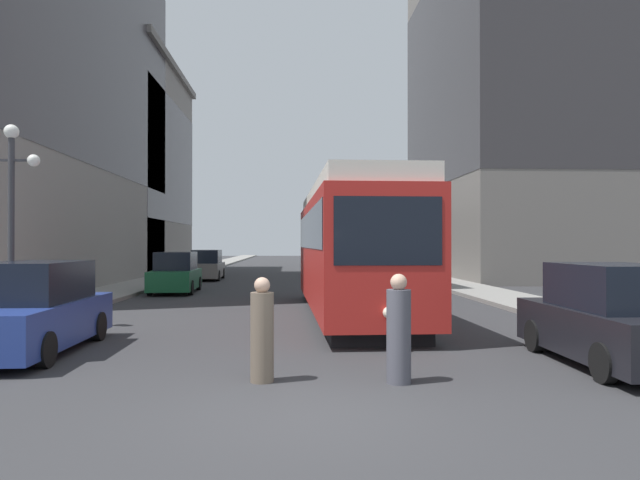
{
  "coord_description": "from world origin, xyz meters",
  "views": [
    {
      "loc": [
        -0.27,
        -7.24,
        2.17
      ],
      "look_at": [
        0.46,
        7.69,
        2.28
      ],
      "focal_mm": 32.36,
      "sensor_mm": 36.0,
      "label": 1
    }
  ],
  "objects_px": {
    "parked_car_left_near": "(176,274)",
    "streetcar": "(350,247)",
    "parked_car_right_far": "(612,318)",
    "pedestrian_crossing_near": "(262,333)",
    "parked_car_left_mid": "(33,310)",
    "lamp_post_left_near": "(11,192)",
    "transit_bus": "(388,248)",
    "parked_car_left_far": "(207,266)",
    "pedestrian_crossing_far": "(399,332)"
  },
  "relations": [
    {
      "from": "parked_car_left_mid",
      "to": "lamp_post_left_near",
      "type": "relative_size",
      "value": 0.92
    },
    {
      "from": "parked_car_right_far",
      "to": "parked_car_left_far",
      "type": "bearing_deg",
      "value": -66.05
    },
    {
      "from": "parked_car_left_near",
      "to": "pedestrian_crossing_far",
      "type": "height_order",
      "value": "parked_car_left_near"
    },
    {
      "from": "parked_car_left_near",
      "to": "streetcar",
      "type": "bearing_deg",
      "value": -52.52
    },
    {
      "from": "pedestrian_crossing_near",
      "to": "pedestrian_crossing_far",
      "type": "xyz_separation_m",
      "value": [
        2.14,
        -0.19,
        0.03
      ]
    },
    {
      "from": "parked_car_left_near",
      "to": "parked_car_left_mid",
      "type": "distance_m",
      "value": 14.27
    },
    {
      "from": "transit_bus",
      "to": "pedestrian_crossing_near",
      "type": "height_order",
      "value": "transit_bus"
    },
    {
      "from": "parked_car_left_near",
      "to": "parked_car_left_far",
      "type": "height_order",
      "value": "same"
    },
    {
      "from": "pedestrian_crossing_near",
      "to": "lamp_post_left_near",
      "type": "xyz_separation_m",
      "value": [
        -6.62,
        5.77,
        2.73
      ]
    },
    {
      "from": "parked_car_right_far",
      "to": "pedestrian_crossing_near",
      "type": "bearing_deg",
      "value": 8.99
    },
    {
      "from": "parked_car_left_near",
      "to": "parked_car_right_far",
      "type": "bearing_deg",
      "value": -57.95
    },
    {
      "from": "streetcar",
      "to": "pedestrian_crossing_near",
      "type": "bearing_deg",
      "value": -106.2
    },
    {
      "from": "streetcar",
      "to": "lamp_post_left_near",
      "type": "distance_m",
      "value": 9.41
    },
    {
      "from": "parked_car_right_far",
      "to": "pedestrian_crossing_far",
      "type": "relative_size",
      "value": 2.51
    },
    {
      "from": "streetcar",
      "to": "pedestrian_crossing_far",
      "type": "relative_size",
      "value": 7.31
    },
    {
      "from": "parked_car_left_near",
      "to": "lamp_post_left_near",
      "type": "height_order",
      "value": "lamp_post_left_near"
    },
    {
      "from": "parked_car_right_far",
      "to": "pedestrian_crossing_near",
      "type": "relative_size",
      "value": 2.6
    },
    {
      "from": "streetcar",
      "to": "parked_car_right_far",
      "type": "relative_size",
      "value": 2.91
    },
    {
      "from": "transit_bus",
      "to": "parked_car_left_near",
      "type": "relative_size",
      "value": 2.88
    },
    {
      "from": "parked_car_right_far",
      "to": "parked_car_left_far",
      "type": "xyz_separation_m",
      "value": [
        -10.92,
        25.39,
        0.0
      ]
    },
    {
      "from": "pedestrian_crossing_far",
      "to": "parked_car_left_mid",
      "type": "bearing_deg",
      "value": 109.64
    },
    {
      "from": "parked_car_right_far",
      "to": "parked_car_left_near",
      "type": "bearing_deg",
      "value": -55.07
    },
    {
      "from": "streetcar",
      "to": "transit_bus",
      "type": "bearing_deg",
      "value": 74.77
    },
    {
      "from": "streetcar",
      "to": "transit_bus",
      "type": "xyz_separation_m",
      "value": [
        3.51,
        14.12,
        -0.15
      ]
    },
    {
      "from": "pedestrian_crossing_far",
      "to": "lamp_post_left_near",
      "type": "distance_m",
      "value": 10.94
    },
    {
      "from": "parked_car_right_far",
      "to": "pedestrian_crossing_near",
      "type": "distance_m",
      "value": 6.27
    },
    {
      "from": "parked_car_right_far",
      "to": "pedestrian_crossing_near",
      "type": "xyz_separation_m",
      "value": [
        -6.2,
        -0.91,
        -0.07
      ]
    },
    {
      "from": "lamp_post_left_near",
      "to": "pedestrian_crossing_near",
      "type": "bearing_deg",
      "value": -41.09
    },
    {
      "from": "pedestrian_crossing_near",
      "to": "parked_car_right_far",
      "type": "bearing_deg",
      "value": -113.2
    },
    {
      "from": "streetcar",
      "to": "parked_car_left_near",
      "type": "xyz_separation_m",
      "value": [
        -6.99,
        8.43,
        -1.26
      ]
    },
    {
      "from": "parked_car_left_mid",
      "to": "parked_car_left_far",
      "type": "height_order",
      "value": "same"
    },
    {
      "from": "streetcar",
      "to": "transit_bus",
      "type": "height_order",
      "value": "streetcar"
    },
    {
      "from": "parked_car_right_far",
      "to": "pedestrian_crossing_far",
      "type": "height_order",
      "value": "parked_car_right_far"
    },
    {
      "from": "transit_bus",
      "to": "parked_car_left_far",
      "type": "xyz_separation_m",
      "value": [
        -10.51,
        3.66,
        -1.1
      ]
    },
    {
      "from": "streetcar",
      "to": "parked_car_left_far",
      "type": "relative_size",
      "value": 2.66
    },
    {
      "from": "pedestrian_crossing_far",
      "to": "parked_car_right_far",
      "type": "bearing_deg",
      "value": -32.53
    },
    {
      "from": "parked_car_right_far",
      "to": "parked_car_left_far",
      "type": "height_order",
      "value": "same"
    },
    {
      "from": "parked_car_left_mid",
      "to": "pedestrian_crossing_near",
      "type": "relative_size",
      "value": 2.83
    },
    {
      "from": "transit_bus",
      "to": "parked_car_left_far",
      "type": "distance_m",
      "value": 11.18
    },
    {
      "from": "transit_bus",
      "to": "parked_car_left_far",
      "type": "bearing_deg",
      "value": 159.93
    },
    {
      "from": "pedestrian_crossing_near",
      "to": "parked_car_left_mid",
      "type": "bearing_deg",
      "value": 28.96
    },
    {
      "from": "parked_car_left_far",
      "to": "parked_car_left_near",
      "type": "bearing_deg",
      "value": -91.34
    },
    {
      "from": "parked_car_left_near",
      "to": "pedestrian_crossing_far",
      "type": "bearing_deg",
      "value": -70.39
    },
    {
      "from": "transit_bus",
      "to": "pedestrian_crossing_far",
      "type": "relative_size",
      "value": 7.58
    },
    {
      "from": "pedestrian_crossing_near",
      "to": "pedestrian_crossing_far",
      "type": "bearing_deg",
      "value": -126.68
    },
    {
      "from": "parked_car_left_far",
      "to": "parked_car_right_far",
      "type": "bearing_deg",
      "value": -68.06
    },
    {
      "from": "streetcar",
      "to": "parked_car_left_far",
      "type": "height_order",
      "value": "streetcar"
    },
    {
      "from": "streetcar",
      "to": "pedestrian_crossing_near",
      "type": "xyz_separation_m",
      "value": [
        -2.27,
        -8.52,
        -1.33
      ]
    },
    {
      "from": "parked_car_left_far",
      "to": "transit_bus",
      "type": "bearing_deg",
      "value": -20.53
    },
    {
      "from": "parked_car_left_near",
      "to": "pedestrian_crossing_far",
      "type": "relative_size",
      "value": 2.63
    }
  ]
}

